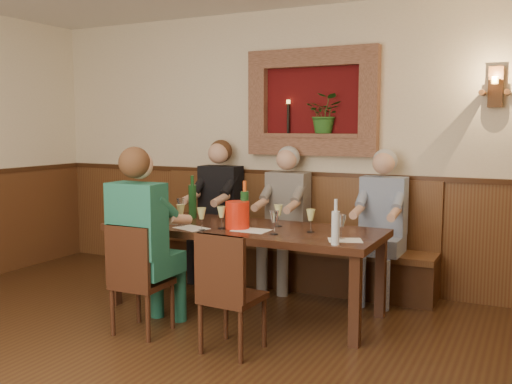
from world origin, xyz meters
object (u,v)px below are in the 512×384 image
chair_near_left (141,301)px  person_bench_right (380,239)px  dining_table (243,235)px  wine_bottle_green_a (245,208)px  person_bench_mid (284,230)px  water_bottle (336,227)px  bench (286,253)px  person_bench_left (216,221)px  person_chair_front (145,255)px  spittoon_bucket (237,215)px  chair_near_right (231,317)px  wine_bottle_green_b (192,200)px

chair_near_left → person_bench_right: person_bench_right is taller
dining_table → chair_near_left: 1.05m
chair_near_left → wine_bottle_green_a: 1.16m
person_bench_mid → water_bottle: size_ratio=4.19×
dining_table → person_bench_right: bearing=40.2°
bench → wine_bottle_green_a: bearing=-88.3°
person_bench_left → person_chair_front: (0.30, -1.61, -0.00)m
person_bench_right → spittoon_bucket: (-0.99, -0.95, 0.28)m
person_bench_mid → wine_bottle_green_a: 0.92m
chair_near_right → spittoon_bucket: bearing=118.3°
person_chair_front → water_bottle: size_ratio=4.32×
dining_table → chair_near_left: chair_near_left is taller
bench → chair_near_left: size_ratio=3.44×
person_chair_front → person_bench_mid: bearing=73.4°
person_bench_mid → water_bottle: person_bench_mid is taller
dining_table → wine_bottle_green_a: bearing=-41.4°
bench → person_chair_front: bearing=-105.0°
person_bench_mid → spittoon_bucket: person_bench_mid is taller
water_bottle → spittoon_bucket: bearing=164.4°
person_bench_mid → spittoon_bucket: 0.99m
person_bench_right → person_chair_front: bearing=-132.0°
person_bench_mid → spittoon_bucket: bearing=-91.1°
dining_table → bench: bench is taller
person_bench_mid → wine_bottle_green_b: 0.98m
person_bench_right → wine_bottle_green_a: 1.34m
chair_near_left → chair_near_right: 0.81m
bench → person_bench_mid: 0.28m
chair_near_left → wine_bottle_green_b: wine_bottle_green_b is taller
person_bench_left → person_bench_mid: bearing=0.1°
person_chair_front → spittoon_bucket: size_ratio=6.34×
bench → water_bottle: 1.73m
chair_near_left → spittoon_bucket: bearing=56.1°
person_bench_right → spittoon_bucket: person_bench_right is taller
person_bench_left → spittoon_bucket: person_bench_left is taller
bench → person_bench_right: size_ratio=2.13×
dining_table → spittoon_bucket: size_ratio=10.42×
chair_near_right → water_bottle: 1.00m
bench → chair_near_left: bench is taller
wine_bottle_green_a → chair_near_left: bearing=-121.0°
person_bench_mid → wine_bottle_green_a: (0.01, -0.86, 0.33)m
chair_near_right → spittoon_bucket: size_ratio=3.81×
chair_near_right → chair_near_left: bearing=-177.7°
chair_near_right → person_chair_front: 0.89m
person_bench_left → person_chair_front: person_bench_left is taller
water_bottle → person_bench_right: bearing=88.6°
person_chair_front → water_bottle: 1.50m
person_bench_mid → wine_bottle_green_b: person_bench_mid is taller
chair_near_left → chair_near_right: (0.81, -0.01, 0.00)m
water_bottle → person_chair_front: bearing=-164.3°
person_bench_right → spittoon_bucket: size_ratio=6.11×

